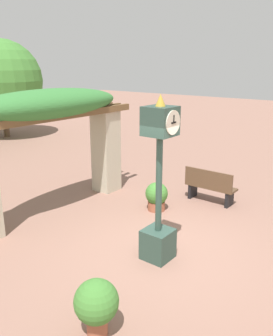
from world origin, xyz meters
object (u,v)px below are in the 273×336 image
at_px(potted_plant_near_right, 157,196).
at_px(pedestal_clock, 159,188).
at_px(park_bench, 210,187).
at_px(potted_plant_near_left, 96,304).

bearing_deg(potted_plant_near_right, pedestal_clock, -144.35).
height_order(potted_plant_near_right, park_bench, park_bench).
xyz_separation_m(pedestal_clock, park_bench, (3.10, 0.52, -0.95)).
bearing_deg(park_bench, potted_plant_near_right, 58.09).
relative_size(potted_plant_near_right, park_bench, 0.54).
relative_size(pedestal_clock, park_bench, 2.29).
xyz_separation_m(pedestal_clock, potted_plant_near_right, (1.83, 1.31, -1.01)).
relative_size(pedestal_clock, potted_plant_near_left, 3.75).
xyz_separation_m(potted_plant_near_left, potted_plant_near_right, (3.92, 1.79, -0.10)).
distance_m(potted_plant_near_left, potted_plant_near_right, 4.31).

